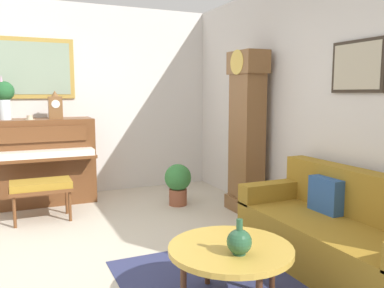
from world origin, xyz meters
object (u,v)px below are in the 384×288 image
object	(u,v)px
flower_vase	(4,96)
mantel_clock	(55,106)
grandfather_clock	(247,136)
green_jug	(239,242)
piano_bench	(41,187)
piano	(39,161)
teacup	(30,118)
potted_plant	(178,182)
couch	(342,235)
coffee_table	(231,251)

from	to	relation	value
flower_vase	mantel_clock	bearing A→B (deg)	89.96
grandfather_clock	mantel_clock	size ratio (longest dim) A/B	5.34
grandfather_clock	mantel_clock	bearing A→B (deg)	-124.44
grandfather_clock	green_jug	xyz separation A→B (m)	(2.07, -1.34, -0.44)
piano_bench	grandfather_clock	world-z (taller)	grandfather_clock
piano	green_jug	distance (m)	3.69
grandfather_clock	flower_vase	size ratio (longest dim) A/B	3.50
piano_bench	mantel_clock	distance (m)	1.26
piano	green_jug	size ratio (longest dim) A/B	6.00
piano	teacup	xyz separation A→B (m)	(0.14, -0.09, 0.60)
teacup	green_jug	world-z (taller)	teacup
flower_vase	potted_plant	bearing A→B (deg)	67.18
piano	couch	xyz separation A→B (m)	(3.29, 2.20, -0.28)
grandfather_clock	potted_plant	xyz separation A→B (m)	(-0.60, -0.70, -0.64)
couch	piano_bench	bearing A→B (deg)	-137.88
flower_vase	green_jug	bearing A→B (deg)	21.95
couch	mantel_clock	size ratio (longest dim) A/B	5.00
teacup	grandfather_clock	bearing A→B (deg)	61.67
piano	potted_plant	world-z (taller)	piano
coffee_table	flower_vase	xyz separation A→B (m)	(-3.40, -1.44, 1.06)
grandfather_clock	piano_bench	bearing A→B (deg)	-105.13
coffee_table	teacup	size ratio (longest dim) A/B	7.59
piano_bench	couch	size ratio (longest dim) A/B	0.37
flower_vase	green_jug	distance (m)	3.93
mantel_clock	potted_plant	bearing A→B (deg)	58.92
teacup	flower_vase	bearing A→B (deg)	-114.69
coffee_table	green_jug	xyz separation A→B (m)	(0.14, -0.01, 0.12)
coffee_table	teacup	distance (m)	3.55
couch	coffee_table	distance (m)	1.16
flower_vase	teacup	world-z (taller)	flower_vase
piano	piano_bench	bearing A→B (deg)	-2.21
couch	flower_vase	xyz separation A→B (m)	(-3.29, -2.59, 1.16)
piano	mantel_clock	world-z (taller)	mantel_clock
grandfather_clock	couch	distance (m)	1.94
coffee_table	couch	bearing A→B (deg)	95.59
grandfather_clock	flower_vase	distance (m)	3.18
green_jug	piano_bench	bearing A→B (deg)	-158.48
piano_bench	green_jug	distance (m)	2.93
grandfather_clock	flower_vase	world-z (taller)	grandfather_clock
coffee_table	teacup	world-z (taller)	teacup
piano_bench	teacup	bearing A→B (deg)	-174.97
piano_bench	teacup	world-z (taller)	teacup
piano	teacup	distance (m)	0.62
piano	piano_bench	xyz separation A→B (m)	(0.82, -0.03, -0.18)
piano	potted_plant	distance (m)	1.92
couch	flower_vase	distance (m)	4.35
piano	grandfather_clock	world-z (taller)	grandfather_clock
green_jug	potted_plant	world-z (taller)	green_jug
flower_vase	couch	bearing A→B (deg)	38.21
mantel_clock	flower_vase	world-z (taller)	flower_vase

